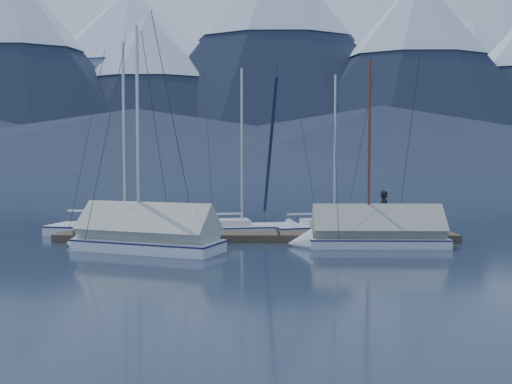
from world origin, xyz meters
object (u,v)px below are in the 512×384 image
(sailboat_open_mid, at_px, (251,230))
(person, at_px, (385,212))
(sailboat_open_left, at_px, (136,232))
(sailboat_open_right, at_px, (342,229))
(sailboat_covered_far, at_px, (136,238))
(sailboat_covered_near, at_px, (365,236))

(sailboat_open_mid, height_order, person, sailboat_open_mid)
(sailboat_open_left, bearing_deg, sailboat_open_right, 8.24)
(sailboat_open_left, height_order, person, sailboat_open_left)
(sailboat_open_mid, relative_size, person, 4.68)
(sailboat_covered_far, distance_m, person, 11.03)
(sailboat_open_right, bearing_deg, person, -64.07)
(person, bearing_deg, sailboat_open_right, 17.43)
(sailboat_open_left, xyz_separation_m, sailboat_open_right, (10.20, 1.48, -0.03))
(sailboat_open_mid, bearing_deg, sailboat_covered_far, -130.62)
(sailboat_open_mid, relative_size, sailboat_covered_near, 1.04)
(sailboat_open_left, relative_size, sailboat_open_mid, 1.14)
(sailboat_covered_far, height_order, person, sailboat_covered_far)
(sailboat_open_left, relative_size, sailboat_covered_far, 1.05)
(sailboat_covered_far, relative_size, person, 5.11)
(sailboat_covered_near, relative_size, person, 4.49)
(sailboat_covered_near, xyz_separation_m, person, (1.22, 1.79, 0.87))
(sailboat_covered_far, xyz_separation_m, person, (10.60, 2.93, 0.82))
(sailboat_open_left, height_order, sailboat_open_right, sailboat_open_left)
(sailboat_open_left, xyz_separation_m, person, (11.64, -1.49, 1.12))
(sailboat_open_right, bearing_deg, sailboat_open_left, -171.76)
(sailboat_open_right, bearing_deg, sailboat_covered_near, -87.32)
(sailboat_open_mid, relative_size, sailboat_open_right, 1.03)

